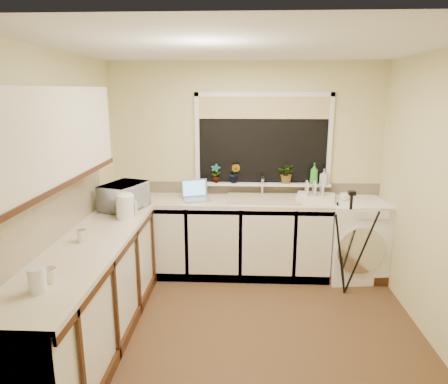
{
  "coord_description": "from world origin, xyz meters",
  "views": [
    {
      "loc": [
        -0.03,
        -3.36,
        2.13
      ],
      "look_at": [
        -0.21,
        0.55,
        1.15
      ],
      "focal_mm": 32.99,
      "sensor_mm": 36.0,
      "label": 1
    }
  ],
  "objects_px": {
    "washing_machine": "(353,238)",
    "soap_bottle_green": "(314,174)",
    "plant_b": "(235,173)",
    "soap_bottle_clear": "(324,176)",
    "cup_back": "(345,197)",
    "cup_left": "(49,275)",
    "plant_d": "(287,173)",
    "microwave": "(124,196)",
    "dish_rack": "(316,197)",
    "glass_jug": "(37,280)",
    "steel_jar": "(82,236)",
    "plant_a": "(216,173)",
    "laptop": "(196,194)",
    "tripod": "(348,244)",
    "kettle": "(126,207)"
  },
  "relations": [
    {
      "from": "washing_machine",
      "to": "soap_bottle_green",
      "type": "bearing_deg",
      "value": 148.49
    },
    {
      "from": "plant_b",
      "to": "soap_bottle_clear",
      "type": "distance_m",
      "value": 1.04
    },
    {
      "from": "cup_back",
      "to": "soap_bottle_clear",
      "type": "bearing_deg",
      "value": 140.47
    },
    {
      "from": "plant_b",
      "to": "cup_left",
      "type": "xyz_separation_m",
      "value": [
        -1.16,
        -2.35,
        -0.22
      ]
    },
    {
      "from": "plant_d",
      "to": "soap_bottle_green",
      "type": "relative_size",
      "value": 0.95
    },
    {
      "from": "microwave",
      "to": "soap_bottle_clear",
      "type": "xyz_separation_m",
      "value": [
        2.2,
        0.63,
        0.1
      ]
    },
    {
      "from": "plant_b",
      "to": "cup_back",
      "type": "bearing_deg",
      "value": -8.03
    },
    {
      "from": "dish_rack",
      "to": "soap_bottle_clear",
      "type": "relative_size",
      "value": 2.36
    },
    {
      "from": "plant_b",
      "to": "plant_d",
      "type": "height_order",
      "value": "plant_b"
    },
    {
      "from": "glass_jug",
      "to": "cup_left",
      "type": "height_order",
      "value": "glass_jug"
    },
    {
      "from": "steel_jar",
      "to": "plant_a",
      "type": "height_order",
      "value": "plant_a"
    },
    {
      "from": "dish_rack",
      "to": "plant_d",
      "type": "xyz_separation_m",
      "value": [
        -0.31,
        0.21,
        0.23
      ]
    },
    {
      "from": "plant_d",
      "to": "dish_rack",
      "type": "bearing_deg",
      "value": -34.07
    },
    {
      "from": "washing_machine",
      "to": "soap_bottle_clear",
      "type": "height_order",
      "value": "soap_bottle_clear"
    },
    {
      "from": "laptop",
      "to": "tripod",
      "type": "bearing_deg",
      "value": -33.91
    },
    {
      "from": "kettle",
      "to": "soap_bottle_green",
      "type": "height_order",
      "value": "soap_bottle_green"
    },
    {
      "from": "cup_left",
      "to": "plant_b",
      "type": "bearing_deg",
      "value": 63.74
    },
    {
      "from": "plant_a",
      "to": "soap_bottle_green",
      "type": "relative_size",
      "value": 0.91
    },
    {
      "from": "dish_rack",
      "to": "plant_d",
      "type": "relative_size",
      "value": 1.82
    },
    {
      "from": "plant_a",
      "to": "cup_back",
      "type": "height_order",
      "value": "plant_a"
    },
    {
      "from": "plant_a",
      "to": "soap_bottle_clear",
      "type": "xyz_separation_m",
      "value": [
        1.27,
        -0.0,
        -0.02
      ]
    },
    {
      "from": "tripod",
      "to": "glass_jug",
      "type": "bearing_deg",
      "value": -128.72
    },
    {
      "from": "dish_rack",
      "to": "plant_b",
      "type": "height_order",
      "value": "plant_b"
    },
    {
      "from": "glass_jug",
      "to": "plant_b",
      "type": "distance_m",
      "value": 2.75
    },
    {
      "from": "dish_rack",
      "to": "tripod",
      "type": "relative_size",
      "value": 0.37
    },
    {
      "from": "laptop",
      "to": "microwave",
      "type": "bearing_deg",
      "value": -166.04
    },
    {
      "from": "laptop",
      "to": "microwave",
      "type": "xyz_separation_m",
      "value": [
        -0.71,
        -0.44,
        0.08
      ]
    },
    {
      "from": "kettle",
      "to": "plant_b",
      "type": "height_order",
      "value": "plant_b"
    },
    {
      "from": "glass_jug",
      "to": "plant_a",
      "type": "bearing_deg",
      "value": 69.13
    },
    {
      "from": "tripod",
      "to": "soap_bottle_green",
      "type": "height_order",
      "value": "soap_bottle_green"
    },
    {
      "from": "microwave",
      "to": "plant_b",
      "type": "distance_m",
      "value": 1.32
    },
    {
      "from": "tripod",
      "to": "cup_back",
      "type": "distance_m",
      "value": 0.63
    },
    {
      "from": "washing_machine",
      "to": "soap_bottle_green",
      "type": "relative_size",
      "value": 3.69
    },
    {
      "from": "plant_d",
      "to": "cup_back",
      "type": "xyz_separation_m",
      "value": [
        0.64,
        -0.2,
        -0.22
      ]
    },
    {
      "from": "plant_d",
      "to": "soap_bottle_clear",
      "type": "relative_size",
      "value": 1.3
    },
    {
      "from": "kettle",
      "to": "dish_rack",
      "type": "bearing_deg",
      "value": 21.9
    },
    {
      "from": "kettle",
      "to": "plant_d",
      "type": "relative_size",
      "value": 1.0
    },
    {
      "from": "washing_machine",
      "to": "cup_back",
      "type": "relative_size",
      "value": 8.14
    },
    {
      "from": "plant_d",
      "to": "washing_machine",
      "type": "bearing_deg",
      "value": -17.26
    },
    {
      "from": "steel_jar",
      "to": "cup_back",
      "type": "distance_m",
      "value": 2.87
    },
    {
      "from": "laptop",
      "to": "kettle",
      "type": "relative_size",
      "value": 1.54
    },
    {
      "from": "washing_machine",
      "to": "cup_left",
      "type": "bearing_deg",
      "value": -146.6
    },
    {
      "from": "plant_a",
      "to": "soap_bottle_clear",
      "type": "distance_m",
      "value": 1.27
    },
    {
      "from": "kettle",
      "to": "dish_rack",
      "type": "relative_size",
      "value": 0.55
    },
    {
      "from": "tripod",
      "to": "microwave",
      "type": "xyz_separation_m",
      "value": [
        -2.35,
        0.04,
        0.47
      ]
    },
    {
      "from": "soap_bottle_green",
      "to": "cup_back",
      "type": "distance_m",
      "value": 0.44
    },
    {
      "from": "steel_jar",
      "to": "plant_d",
      "type": "relative_size",
      "value": 0.45
    },
    {
      "from": "laptop",
      "to": "plant_b",
      "type": "xyz_separation_m",
      "value": [
        0.45,
        0.2,
        0.21
      ]
    },
    {
      "from": "dish_rack",
      "to": "glass_jug",
      "type": "xyz_separation_m",
      "value": [
        -2.1,
        -2.3,
        0.05
      ]
    },
    {
      "from": "soap_bottle_clear",
      "to": "cup_left",
      "type": "bearing_deg",
      "value": -133.18
    }
  ]
}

